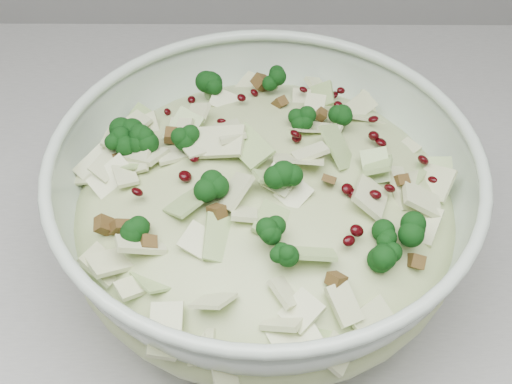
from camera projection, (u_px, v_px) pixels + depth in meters
mixing_bowl at (264, 213)px, 0.57m from camera, size 0.36×0.36×0.13m
salad at (265, 195)px, 0.56m from camera, size 0.40×0.40×0.13m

